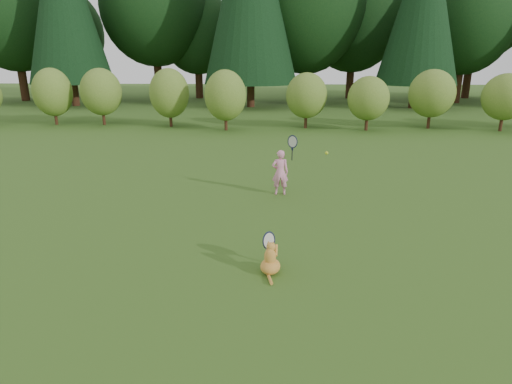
# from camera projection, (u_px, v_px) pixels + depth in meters

# --- Properties ---
(ground) EXTENTS (100.00, 100.00, 0.00)m
(ground) POSITION_uv_depth(u_px,v_px,m) (242.00, 245.00, 7.33)
(ground) COLOR #2D4F16
(ground) RESTS_ON ground
(shrub_row) EXTENTS (28.00, 3.00, 2.80)m
(shrub_row) POSITION_uv_depth(u_px,v_px,m) (266.00, 97.00, 19.31)
(shrub_row) COLOR #496D21
(shrub_row) RESTS_ON ground
(child) EXTENTS (0.58, 0.35, 1.59)m
(child) POSITION_uv_depth(u_px,v_px,m) (281.00, 171.00, 9.90)
(child) COLOR pink
(child) RESTS_ON ground
(cat) EXTENTS (0.44, 0.71, 0.69)m
(cat) POSITION_uv_depth(u_px,v_px,m) (270.00, 256.00, 6.30)
(cat) COLOR #B46822
(cat) RESTS_ON ground
(tennis_ball) EXTENTS (0.07, 0.07, 0.07)m
(tennis_ball) POSITION_uv_depth(u_px,v_px,m) (327.00, 153.00, 8.65)
(tennis_ball) COLOR #AED218
(tennis_ball) RESTS_ON ground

